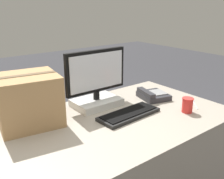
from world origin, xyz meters
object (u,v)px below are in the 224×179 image
monitor (96,86)px  desk_phone (153,95)px  paper_cup_right (187,105)px  spoon (194,103)px  cardboard_box (28,100)px  keyboard (129,114)px

monitor → desk_phone: size_ratio=1.85×
monitor → paper_cup_right: size_ratio=4.65×
monitor → desk_phone: (0.42, -0.14, -0.12)m
desk_phone → paper_cup_right: size_ratio=2.51×
monitor → spoon: bearing=-34.8°
monitor → spoon: (0.58, -0.40, -0.15)m
paper_cup_right → cardboard_box: size_ratio=0.25×
monitor → cardboard_box: (-0.48, 0.01, 0.00)m
spoon → cardboard_box: (-1.06, 0.42, 0.15)m
paper_cup_right → spoon: (0.17, 0.06, -0.05)m
desk_phone → spoon: bearing=-43.6°
desk_phone → monitor: bearing=175.1°
desk_phone → spoon: size_ratio=1.83×
keyboard → paper_cup_right: size_ratio=4.33×
desk_phone → cardboard_box: 0.92m
desk_phone → spoon: desk_phone is taller
cardboard_box → spoon: bearing=-21.4°
monitor → keyboard: monitor is taller
desk_phone → paper_cup_right: 0.32m
monitor → paper_cup_right: monitor is taller
monitor → keyboard: bearing=-77.1°
cardboard_box → monitor: bearing=-1.4°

